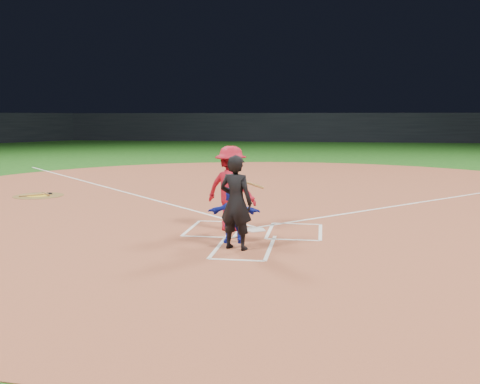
# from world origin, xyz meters

# --- Properties ---
(ground) EXTENTS (120.00, 120.00, 0.00)m
(ground) POSITION_xyz_m (0.00, 0.00, 0.00)
(ground) COLOR #174A12
(ground) RESTS_ON ground
(home_plate_dirt) EXTENTS (28.00, 28.00, 0.01)m
(home_plate_dirt) POSITION_xyz_m (0.00, 6.00, 0.01)
(home_plate_dirt) COLOR brown
(home_plate_dirt) RESTS_ON ground
(stadium_wall_far) EXTENTS (80.00, 1.20, 3.20)m
(stadium_wall_far) POSITION_xyz_m (0.00, 48.00, 1.60)
(stadium_wall_far) COLOR black
(stadium_wall_far) RESTS_ON ground
(home_plate) EXTENTS (0.60, 0.60, 0.02)m
(home_plate) POSITION_xyz_m (0.00, 0.00, 0.02)
(home_plate) COLOR silver
(home_plate) RESTS_ON home_plate_dirt
(on_deck_circle) EXTENTS (1.70, 1.70, 0.01)m
(on_deck_circle) POSITION_xyz_m (-8.21, 4.51, 0.02)
(on_deck_circle) COLOR brown
(on_deck_circle) RESTS_ON home_plate_dirt
(on_deck_logo) EXTENTS (0.80, 0.80, 0.00)m
(on_deck_logo) POSITION_xyz_m (-8.21, 4.51, 0.02)
(on_deck_logo) COLOR gold
(on_deck_logo) RESTS_ON on_deck_circle
(on_deck_bat_a) EXTENTS (0.62, 0.66, 0.06)m
(on_deck_bat_a) POSITION_xyz_m (-8.06, 4.76, 0.05)
(on_deck_bat_a) COLOR brown
(on_deck_bat_a) RESTS_ON on_deck_circle
(on_deck_bat_b) EXTENTS (0.66, 0.62, 0.06)m
(on_deck_bat_b) POSITION_xyz_m (-8.41, 4.41, 0.05)
(on_deck_bat_b) COLOR olive
(on_deck_bat_b) RESTS_ON on_deck_circle
(bat_weight_donut) EXTENTS (0.19, 0.19, 0.05)m
(bat_weight_donut) POSITION_xyz_m (-8.01, 4.91, 0.05)
(bat_weight_donut) COLOR black
(bat_weight_donut) RESTS_ON on_deck_circle
(catcher) EXTENTS (1.20, 0.47, 1.26)m
(catcher) POSITION_xyz_m (-0.30, -1.36, 0.64)
(catcher) COLOR #1524AD
(catcher) RESTS_ON home_plate_dirt
(umpire) EXTENTS (0.83, 0.67, 1.97)m
(umpire) POSITION_xyz_m (-0.15, -1.93, 1.00)
(umpire) COLOR black
(umpire) RESTS_ON home_plate_dirt
(chalk_markings) EXTENTS (28.35, 17.32, 0.01)m
(chalk_markings) POSITION_xyz_m (0.00, 5.29, 0.01)
(chalk_markings) COLOR white
(chalk_markings) RESTS_ON home_plate_dirt
(batter_at_plate) EXTENTS (1.54, 1.21, 2.05)m
(batter_at_plate) POSITION_xyz_m (-0.57, -0.09, 1.04)
(batter_at_plate) COLOR #A91224
(batter_at_plate) RESTS_ON home_plate_dirt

